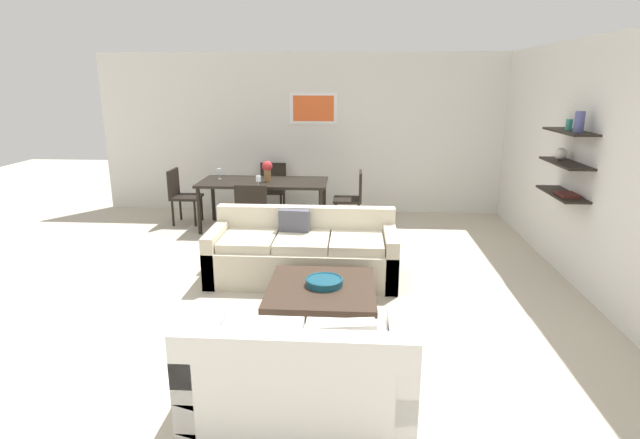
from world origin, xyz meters
name	(u,v)px	position (x,y,z in m)	size (l,w,h in m)	color
ground_plane	(306,289)	(0.00, 0.00, 0.00)	(18.00, 18.00, 0.00)	#BCB29E
back_wall_unit	(343,134)	(0.30, 3.53, 1.35)	(8.40, 0.09, 2.70)	silver
right_wall_shelf_unit	(580,163)	(3.03, 0.60, 1.35)	(0.34, 8.20, 2.70)	silver
sofa_beige	(303,254)	(-0.07, 0.34, 0.29)	(2.14, 0.90, 0.78)	beige
loveseat_white	(301,375)	(0.17, -2.15, 0.29)	(1.51, 0.90, 0.78)	white
coffee_table	(322,305)	(0.22, -0.81, 0.19)	(1.00, 1.05, 0.38)	#38281E
decorative_bowl	(324,282)	(0.25, -0.78, 0.42)	(0.35, 0.35, 0.07)	navy
dining_table	(263,185)	(-0.89, 2.35, 0.68)	(1.95, 0.89, 0.75)	black
dining_chair_right_far	(353,195)	(0.49, 2.56, 0.50)	(0.44, 0.44, 0.88)	black
dining_chair_head	(273,186)	(-0.89, 3.21, 0.50)	(0.44, 0.44, 0.88)	black
dining_chair_left_far	(181,193)	(-2.27, 2.56, 0.50)	(0.44, 0.44, 0.88)	black
dining_chair_foot	(253,210)	(-0.89, 1.50, 0.50)	(0.44, 0.44, 0.88)	black
wine_glass_foot	(258,179)	(-0.89, 1.97, 0.85)	(0.07, 0.07, 0.15)	silver
wine_glass_left_far	(219,172)	(-1.60, 2.47, 0.86)	(0.07, 0.07, 0.17)	silver
wine_glass_head	(267,169)	(-0.89, 2.74, 0.87)	(0.07, 0.07, 0.17)	silver
centerpiece_vase	(267,169)	(-0.82, 2.36, 0.94)	(0.16, 0.16, 0.31)	olive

